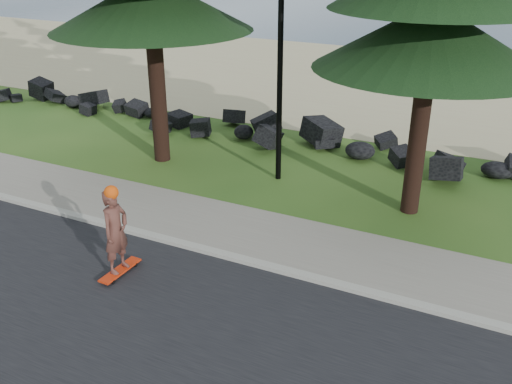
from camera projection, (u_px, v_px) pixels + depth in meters
ground at (218, 231)px, 12.31m from camera, size 160.00×160.00×0.00m
road at (71, 358)px, 8.64m from camera, size 160.00×7.00×0.02m
kerb at (196, 248)px, 11.56m from camera, size 160.00×0.20×0.10m
sidewalk at (222, 225)px, 12.46m from camera, size 160.00×2.00×0.08m
beach_sand at (387, 83)px, 24.13m from camera, size 160.00×15.00×0.01m
seawall_boulders at (311, 149)px, 16.88m from camera, size 60.00×2.40×1.10m
lamp_post at (281, 14)px, 13.19m from camera, size 0.25×0.14×8.14m
skateboarder at (116, 232)px, 10.37m from camera, size 0.40×0.98×1.81m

